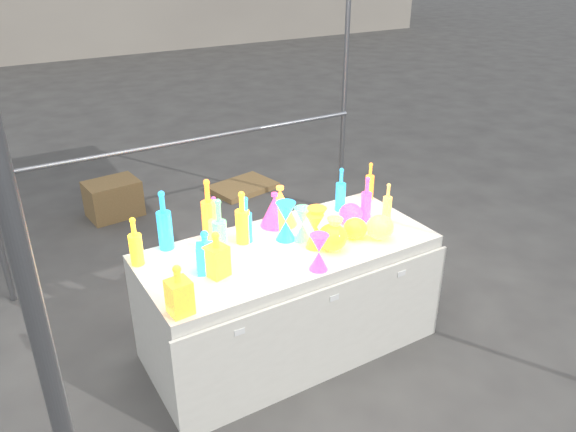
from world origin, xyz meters
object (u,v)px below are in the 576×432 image
display_table (289,297)px  cardboard_box_closed (113,199)px  bottle_0 (135,241)px  globe_0 (355,230)px  decanter_0 (217,254)px  hourglass_0 (317,226)px  lampshade_0 (280,205)px

display_table → cardboard_box_closed: bearing=99.8°
cardboard_box_closed → bottle_0: (-0.41, -2.29, 0.72)m
globe_0 → decanter_0: bearing=177.2°
display_table → hourglass_0: (0.16, -0.06, 0.50)m
bottle_0 → hourglass_0: (1.01, -0.33, -0.03)m
display_table → bottle_0: size_ratio=6.20×
bottle_0 → lampshade_0: bottle_0 is taller
display_table → hourglass_0: 0.52m
display_table → lampshade_0: lampshade_0 is taller
display_table → decanter_0: bearing=-171.3°
cardboard_box_closed → globe_0: bearing=-77.7°
decanter_0 → globe_0: 0.92m
display_table → lampshade_0: 0.59m
hourglass_0 → globe_0: bearing=-15.0°
bottle_0 → hourglass_0: size_ratio=1.24×
bottle_0 → decanter_0: (0.34, -0.35, -0.01)m
bottle_0 → globe_0: bottle_0 is taller
display_table → cardboard_box_closed: 2.60m
cardboard_box_closed → globe_0: 2.88m
lampshade_0 → globe_0: bearing=-37.6°
cardboard_box_closed → decanter_0: 2.73m
display_table → hourglass_0: size_ratio=7.70×
cardboard_box_closed → bottle_0: size_ratio=1.64×
cardboard_box_closed → globe_0: (0.85, -2.68, 0.63)m
decanter_0 → display_table: bearing=-7.4°
cardboard_box_closed → globe_0: size_ratio=3.31×
hourglass_0 → lampshade_0: lampshade_0 is taller
display_table → bottle_0: bearing=162.5°
globe_0 → bottle_0: bearing=162.7°
display_table → hourglass_0: bearing=-19.3°
cardboard_box_closed → lampshade_0: bearing=-81.7°
bottle_0 → globe_0: size_ratio=2.02×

